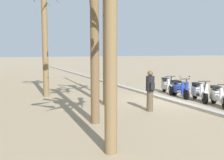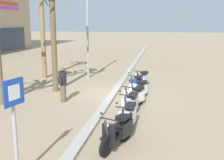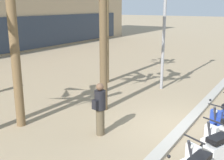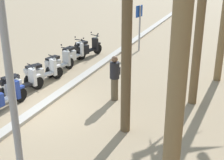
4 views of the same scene
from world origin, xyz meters
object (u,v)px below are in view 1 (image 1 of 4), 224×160
at_px(scooter_white_mid_front, 218,96).
at_px(palm_tree_far_corner, 44,9).
at_px(pedestrian_by_palm_tree, 150,90).
at_px(scooter_white_mid_centre, 199,91).
at_px(palm_tree_by_mall_entrance, 106,4).
at_px(street_lamp, 94,18).
at_px(scooter_blue_mid_rear, 179,88).
at_px(scooter_silver_lead_nearest, 167,85).

relative_size(scooter_white_mid_front, palm_tree_far_corner, 0.28).
height_order(palm_tree_far_corner, pedestrian_by_palm_tree, palm_tree_far_corner).
bearing_deg(palm_tree_far_corner, scooter_white_mid_centre, -122.16).
distance_m(scooter_white_mid_centre, palm_tree_by_mall_entrance, 6.10).
height_order(pedestrian_by_palm_tree, street_lamp, street_lamp).
height_order(scooter_blue_mid_rear, pedestrian_by_palm_tree, pedestrian_by_palm_tree).
bearing_deg(scooter_silver_lead_nearest, scooter_blue_mid_rear, 172.07).
distance_m(palm_tree_by_mall_entrance, palm_tree_far_corner, 3.97).
height_order(scooter_silver_lead_nearest, palm_tree_far_corner, palm_tree_far_corner).
height_order(scooter_white_mid_front, scooter_silver_lead_nearest, same).
height_order(scooter_white_mid_centre, street_lamp, street_lamp).
relative_size(scooter_white_mid_front, pedestrian_by_palm_tree, 1.02).
bearing_deg(street_lamp, scooter_blue_mid_rear, -133.95).
distance_m(scooter_silver_lead_nearest, pedestrian_by_palm_tree, 4.98).
bearing_deg(scooter_white_mid_centre, palm_tree_by_mall_entrance, 79.86).
relative_size(palm_tree_far_corner, street_lamp, 0.86).
bearing_deg(pedestrian_by_palm_tree, scooter_silver_lead_nearest, -42.72).
bearing_deg(palm_tree_by_mall_entrance, street_lamp, -11.61).
bearing_deg(scooter_white_mid_centre, scooter_blue_mid_rear, 10.29).
bearing_deg(street_lamp, palm_tree_far_corner, 99.23).
xyz_separation_m(scooter_white_mid_front, scooter_silver_lead_nearest, (3.91, -0.03, 0.00)).
height_order(scooter_white_mid_front, palm_tree_by_mall_entrance, palm_tree_by_mall_entrance).
distance_m(pedestrian_by_palm_tree, street_lamp, 6.66).
bearing_deg(scooter_white_mid_front, scooter_white_mid_centre, -3.01).
bearing_deg(palm_tree_far_corner, scooter_blue_mid_rear, -114.54).
bearing_deg(scooter_silver_lead_nearest, scooter_white_mid_front, 179.54).
bearing_deg(street_lamp, pedestrian_by_palm_tree, -176.51).
relative_size(palm_tree_far_corner, pedestrian_by_palm_tree, 3.72).
bearing_deg(palm_tree_by_mall_entrance, pedestrian_by_palm_tree, -148.55).
distance_m(scooter_white_mid_front, scooter_blue_mid_rear, 2.56).
distance_m(scooter_blue_mid_rear, street_lamp, 6.24).
bearing_deg(pedestrian_by_palm_tree, palm_tree_by_mall_entrance, 31.45).
bearing_deg(palm_tree_by_mall_entrance, scooter_white_mid_front, -115.43).
relative_size(scooter_blue_mid_rear, scooter_silver_lead_nearest, 1.06).
relative_size(scooter_blue_mid_rear, palm_tree_by_mall_entrance, 0.31).
height_order(scooter_white_mid_front, palm_tree_far_corner, palm_tree_far_corner).
distance_m(palm_tree_far_corner, pedestrian_by_palm_tree, 7.16).
bearing_deg(scooter_white_mid_front, pedestrian_by_palm_tree, 85.38).
relative_size(palm_tree_by_mall_entrance, pedestrian_by_palm_tree, 3.56).
bearing_deg(scooter_blue_mid_rear, pedestrian_by_palm_tree, 125.79).
bearing_deg(scooter_white_mid_front, palm_tree_far_corner, 50.13).
bearing_deg(scooter_white_mid_front, palm_tree_by_mall_entrance, 64.57).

